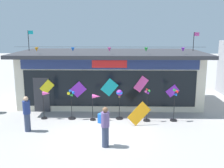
% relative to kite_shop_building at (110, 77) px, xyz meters
% --- Properties ---
extents(ground_plane, '(80.00, 80.00, 0.00)m').
position_rel_kite_shop_building_xyz_m(ground_plane, '(-0.28, -5.41, -1.70)').
color(ground_plane, '#9E9B99').
extents(kite_shop_building, '(11.23, 5.15, 4.61)m').
position_rel_kite_shop_building_xyz_m(kite_shop_building, '(0.00, 0.00, 0.00)').
color(kite_shop_building, beige).
rests_on(kite_shop_building, ground_plane).
extents(wind_spinner_far_left, '(0.54, 0.32, 1.50)m').
position_rel_kite_shop_building_xyz_m(wind_spinner_far_left, '(-3.33, -3.24, -0.67)').
color(wind_spinner_far_left, black).
rests_on(wind_spinner_far_left, ground_plane).
extents(wind_spinner_left, '(0.38, 0.38, 1.62)m').
position_rel_kite_shop_building_xyz_m(wind_spinner_left, '(-1.97, -3.26, -0.75)').
color(wind_spinner_left, black).
rests_on(wind_spinner_left, ground_plane).
extents(wind_spinner_center_left, '(0.56, 0.30, 1.40)m').
position_rel_kite_shop_building_xyz_m(wind_spinner_center_left, '(-0.69, -3.39, -0.68)').
color(wind_spinner_center_left, black).
rests_on(wind_spinner_center_left, ground_plane).
extents(wind_spinner_center_right, '(0.38, 0.38, 1.59)m').
position_rel_kite_shop_building_xyz_m(wind_spinner_center_right, '(0.56, -3.18, -0.55)').
color(wind_spinner_center_right, black).
rests_on(wind_spinner_center_right, ground_plane).
extents(wind_spinner_right, '(0.36, 0.36, 1.76)m').
position_rel_kite_shop_building_xyz_m(wind_spinner_right, '(1.98, -3.48, -0.79)').
color(wind_spinner_right, black).
rests_on(wind_spinner_right, ground_plane).
extents(wind_spinner_far_right, '(0.40, 0.36, 1.74)m').
position_rel_kite_shop_building_xyz_m(wind_spinner_far_right, '(3.39, -3.45, -0.59)').
color(wind_spinner_far_right, black).
rests_on(wind_spinner_far_right, ground_plane).
extents(person_near_camera, '(0.48, 0.42, 1.68)m').
position_rel_kite_shop_building_xyz_m(person_near_camera, '(-0.04, -6.54, -0.81)').
color(person_near_camera, '#333D56').
rests_on(person_near_camera, ground_plane).
extents(person_mid_plaza, '(0.34, 0.34, 1.68)m').
position_rel_kite_shop_building_xyz_m(person_mid_plaza, '(-3.74, -4.98, -0.85)').
color(person_mid_plaza, '#333D56').
rests_on(person_mid_plaza, ground_plane).
extents(display_kite_on_ground, '(1.20, 0.26, 1.20)m').
position_rel_kite_shop_building_xyz_m(display_kite_on_ground, '(1.53, -4.09, -1.10)').
color(display_kite_on_ground, orange).
rests_on(display_kite_on_ground, ground_plane).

